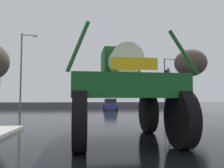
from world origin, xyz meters
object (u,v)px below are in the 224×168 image
object	(u,v)px
streetlight_far_right	(166,81)
bare_tree_right	(190,64)
oversize_sprayer	(121,91)
traffic_signal_near_right	(168,84)
streetlight_far_left	(22,69)
sedan_ahead	(110,105)

from	to	relation	value
streetlight_far_right	bare_tree_right	xyz separation A→B (m)	(0.58, -6.12, 1.40)
oversize_sprayer	traffic_signal_near_right	distance (m)	5.81
streetlight_far_left	sedan_ahead	bearing A→B (deg)	26.22
streetlight_far_left	streetlight_far_right	bearing A→B (deg)	12.77
oversize_sprayer	streetlight_far_left	size ratio (longest dim) A/B	0.62
streetlight_far_right	oversize_sprayer	bearing A→B (deg)	-114.22
oversize_sprayer	traffic_signal_near_right	bearing A→B (deg)	-39.85
traffic_signal_near_right	streetlight_far_left	distance (m)	17.18
sedan_ahead	bare_tree_right	xyz separation A→B (m)	(8.10, -7.13, 4.66)
streetlight_far_left	streetlight_far_right	size ratio (longest dim) A/B	1.23
bare_tree_right	oversize_sprayer	bearing A→B (deg)	-124.19
traffic_signal_near_right	streetlight_far_left	xyz separation A→B (m)	(-12.00, 12.08, 2.33)
bare_tree_right	streetlight_far_left	bearing A→B (deg)	173.49
traffic_signal_near_right	streetlight_far_right	world-z (taller)	streetlight_far_right
traffic_signal_near_right	bare_tree_right	world-z (taller)	bare_tree_right
sedan_ahead	streetlight_far_right	xyz separation A→B (m)	(7.52, -1.02, 3.26)
streetlight_far_right	traffic_signal_near_right	bearing A→B (deg)	-109.67
traffic_signal_near_right	streetlight_far_left	size ratio (longest dim) A/B	0.39
traffic_signal_near_right	bare_tree_right	distance (m)	12.17
traffic_signal_near_right	streetlight_far_right	size ratio (longest dim) A/B	0.48
sedan_ahead	streetlight_far_right	distance (m)	8.26
oversize_sprayer	traffic_signal_near_right	size ratio (longest dim) A/B	1.60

